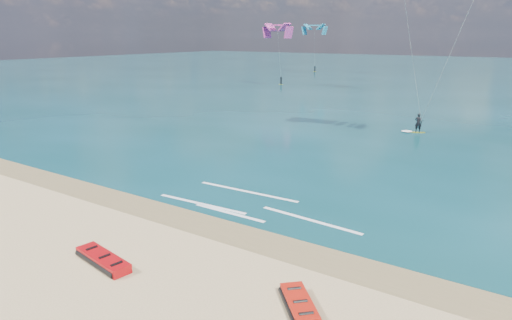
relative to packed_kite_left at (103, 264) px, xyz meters
The scene contains 8 objects.
ground 42.44m from the packed_kite_left, 89.74° to the left, with size 320.00×320.00×0.00m, color tan.
wet_sand_strip 5.44m from the packed_kite_left, 87.94° to the left, with size 320.00×2.40×0.01m, color brown.
sea 106.44m from the packed_kite_left, 89.90° to the left, with size 320.00×200.00×0.04m, color #0A373A.
packed_kite_left is the anchor object (origin of this frame).
packed_kite_mid 8.41m from the packed_kite_left, 11.02° to the left, with size 2.57×1.20×0.44m, color red, non-canonical shape.
kitesurfer_main 32.11m from the packed_kite_left, 80.83° to the left, with size 9.22×7.89×17.46m.
shoreline_foam 8.73m from the packed_kite_left, 82.19° to the left, with size 11.82×3.67×0.01m.
distant_kites 79.33m from the packed_kite_left, 91.49° to the left, with size 79.51×34.45×12.29m.
Camera 1 is at (14.42, -13.04, 9.07)m, focal length 32.00 mm.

